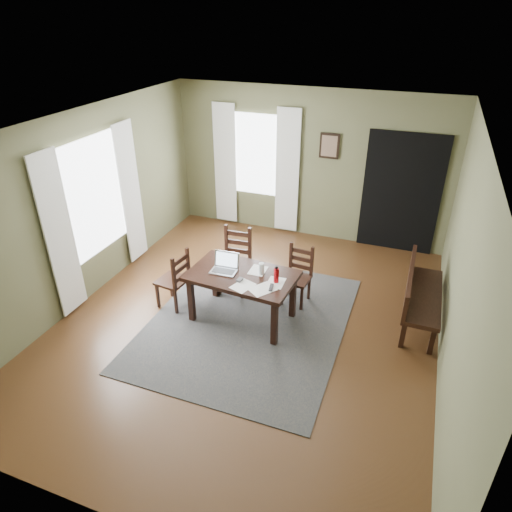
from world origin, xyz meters
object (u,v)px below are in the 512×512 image
at_px(bench, 418,292).
at_px(laptop, 225,266).
at_px(chair_end, 175,280).
at_px(chair_back_left, 235,261).
at_px(dining_table, 242,280).
at_px(chair_back_right, 297,276).
at_px(water_bottle, 276,275).

relative_size(bench, laptop, 4.01).
height_order(chair_end, chair_back_left, chair_back_left).
bearing_deg(laptop, dining_table, -8.43).
bearing_deg(chair_back_right, water_bottle, -92.20).
bearing_deg(laptop, bench, 13.70).
relative_size(dining_table, laptop, 4.09).
relative_size(dining_table, bench, 1.02).
bearing_deg(chair_end, laptop, 103.51).
relative_size(chair_back_right, laptop, 2.39).
xyz_separation_m(chair_end, chair_back_right, (1.60, 0.75, -0.02)).
bearing_deg(chair_back_right, chair_back_left, -173.41).
bearing_deg(chair_back_right, dining_table, -125.02).
bearing_deg(water_bottle, chair_back_left, 141.42).
distance_m(chair_back_right, laptop, 1.13).
bearing_deg(chair_end, bench, 111.31).
xyz_separation_m(dining_table, bench, (2.26, 0.77, -0.15)).
height_order(chair_back_right, water_bottle, water_bottle).
height_order(laptop, water_bottle, laptop).
bearing_deg(dining_table, laptop, 178.54).
relative_size(chair_back_left, laptop, 2.74).
xyz_separation_m(chair_back_left, laptop, (0.13, -0.65, 0.30)).
bearing_deg(bench, dining_table, 108.95).
bearing_deg(chair_back_right, laptop, -136.34).
distance_m(chair_back_left, water_bottle, 1.17).
xyz_separation_m(chair_back_right, bench, (1.67, 0.08, 0.06)).
distance_m(bench, water_bottle, 1.97).
height_order(chair_back_left, water_bottle, chair_back_left).
bearing_deg(bench, laptop, 106.62).
height_order(chair_end, water_bottle, water_bottle).
bearing_deg(chair_back_left, dining_table, -64.52).
relative_size(dining_table, chair_back_right, 1.71).
bearing_deg(chair_end, chair_back_right, 122.12).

